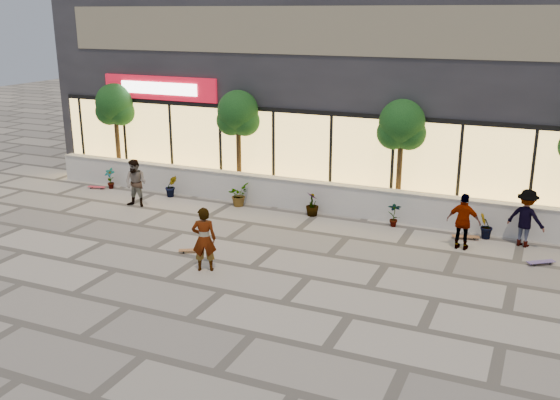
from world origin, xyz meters
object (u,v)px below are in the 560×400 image
at_px(tree_west, 115,107).
at_px(skateboard_right_far, 541,262).
at_px(tree_midwest, 238,116).
at_px(skater_right_near, 464,222).
at_px(skateboard_right_near, 466,237).
at_px(skater_center, 204,239).
at_px(tree_mideast, 402,128).
at_px(skater_right_far, 526,218).
at_px(skateboard_left, 97,187).
at_px(skater_left, 136,183).
at_px(skateboard_center, 192,250).

bearing_deg(tree_west, skateboard_right_far, -9.63).
height_order(tree_west, tree_midwest, same).
bearing_deg(skateboard_right_far, tree_midwest, 129.76).
height_order(skater_right_near, skateboard_right_near, skater_right_near).
xyz_separation_m(skater_center, skater_right_near, (6.04, 4.34, -0.04)).
bearing_deg(skater_center, skater_right_near, -169.49).
distance_m(tree_mideast, skater_right_near, 4.06).
xyz_separation_m(skater_center, skateboard_right_near, (6.04, 5.22, -0.80)).
bearing_deg(skater_right_far, tree_mideast, 0.87).
bearing_deg(skateboard_right_far, skater_right_near, 135.18).
bearing_deg(skateboard_left, skateboard_right_near, -11.96).
bearing_deg(skater_right_far, tree_west, 14.58).
bearing_deg(tree_midwest, skateboard_left, -164.71).
relative_size(skater_left, skater_right_near, 1.01).
height_order(tree_mideast, skateboard_center, tree_mideast).
height_order(tree_mideast, skater_right_near, tree_mideast).
relative_size(skater_right_near, skateboard_right_far, 2.21).
height_order(tree_west, skater_center, tree_west).
bearing_deg(skateboard_right_near, skater_right_far, -10.33).
distance_m(tree_west, tree_mideast, 11.50).
bearing_deg(skateboard_left, skater_right_near, -15.57).
bearing_deg(tree_west, skater_right_far, -5.13).
relative_size(skater_center, skateboard_right_near, 2.10).
xyz_separation_m(skateboard_left, skateboard_right_far, (16.13, -1.24, 0.01)).
distance_m(tree_mideast, skater_right_far, 4.83).
xyz_separation_m(tree_midwest, tree_mideast, (6.00, 0.00, 0.00)).
xyz_separation_m(tree_west, tree_midwest, (5.50, 0.00, 0.00)).
distance_m(skater_left, skateboard_right_near, 11.23).
relative_size(skater_center, skateboard_left, 2.43).
height_order(tree_midwest, skateboard_right_far, tree_midwest).
height_order(tree_west, skateboard_right_near, tree_west).
distance_m(tree_midwest, skateboard_right_far, 11.37).
bearing_deg(skater_right_near, tree_mideast, -36.89).
bearing_deg(skateboard_right_near, skater_left, 171.96).
distance_m(tree_west, tree_midwest, 5.50).
bearing_deg(skater_left, skateboard_left, 152.10).
relative_size(tree_midwest, tree_mideast, 1.00).
relative_size(tree_mideast, skater_right_far, 2.28).
relative_size(tree_midwest, skateboard_right_near, 4.69).
bearing_deg(tree_midwest, tree_mideast, 0.00).
height_order(skateboard_right_near, skateboard_right_far, skateboard_right_near).
bearing_deg(tree_midwest, tree_west, 180.00).
height_order(tree_mideast, skateboard_left, tree_mideast).
bearing_deg(skater_left, skateboard_center, -40.63).
height_order(tree_midwest, skateboard_center, tree_midwest).
xyz_separation_m(tree_mideast, skater_right_far, (4.11, -1.40, -2.13)).
bearing_deg(tree_mideast, skateboard_left, -172.56).
distance_m(skater_right_far, skateboard_center, 9.75).
height_order(skater_center, skateboard_right_far, skater_center).
bearing_deg(tree_west, skateboard_center, -39.89).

